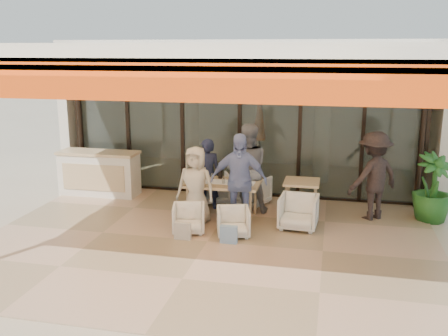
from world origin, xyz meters
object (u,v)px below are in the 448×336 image
object	(u,v)px
chair_far_left	(213,187)
diner_cream	(196,186)
diner_navy	(207,174)
chair_near_right	(233,221)
dining_table	(222,185)
diner_grey	(247,169)
standing_woman	(374,176)
potted_palm	(433,188)
side_chair	(298,211)
chair_far_right	(251,189)
host_counter	(99,173)
diner_periwinkle	(239,181)
chair_near_left	(189,217)
side_table	(302,186)

from	to	relation	value
chair_far_left	diner_cream	world-z (taller)	diner_cream
diner_navy	chair_near_right	bearing A→B (deg)	103.96
chair_near_right	diner_navy	world-z (taller)	diner_navy
dining_table	diner_grey	size ratio (longest dim) A/B	0.80
chair_near_right	standing_woman	distance (m)	2.99
potted_palm	side_chair	bearing A→B (deg)	-157.91
chair_far_right	side_chair	distance (m)	1.68
dining_table	chair_far_right	world-z (taller)	dining_table
chair_far_left	diner_navy	world-z (taller)	diner_navy
host_counter	chair_far_right	size ratio (longest dim) A/B	2.55
host_counter	chair_near_right	bearing A→B (deg)	-28.04
diner_periwinkle	dining_table	bearing A→B (deg)	127.36
diner_cream	chair_far_right	bearing A→B (deg)	63.84
chair_near_right	diner_grey	xyz separation A→B (m)	(-0.00, 1.40, 0.64)
standing_woman	potted_palm	world-z (taller)	standing_woman
dining_table	diner_navy	distance (m)	0.61
chair_far_right	diner_navy	distance (m)	1.06
diner_grey	side_chair	world-z (taller)	diner_grey
chair_far_left	chair_near_left	bearing A→B (deg)	68.28
host_counter	side_table	distance (m)	4.70
diner_grey	side_table	distance (m)	1.16
host_counter	chair_far_right	xyz separation A→B (m)	(3.55, 0.01, -0.17)
host_counter	diner_navy	distance (m)	2.76
standing_woman	side_chair	bearing A→B (deg)	-6.18
diner_grey	side_table	size ratio (longest dim) A/B	2.51
chair_near_left	chair_near_right	size ratio (longest dim) A/B	1.01
side_table	potted_palm	distance (m)	2.54
chair_far_right	diner_grey	bearing A→B (deg)	110.51
diner_cream	host_counter	bearing A→B (deg)	157.63
diner_periwinkle	side_table	distance (m)	1.46
chair_far_right	side_chair	bearing A→B (deg)	152.44
side_table	diner_grey	bearing A→B (deg)	179.97
diner_periwinkle	potted_palm	world-z (taller)	diner_periwinkle
side_chair	dining_table	bearing A→B (deg)	172.40
diner_cream	side_table	world-z (taller)	diner_cream
side_chair	standing_woman	distance (m)	1.72
chair_far_right	potted_palm	world-z (taller)	potted_palm
chair_far_right	chair_near_right	bearing A→B (deg)	110.51
diner_grey	side_chair	distance (m)	1.47
side_table	diner_cream	bearing A→B (deg)	-155.39
chair_near_left	chair_far_right	bearing A→B (deg)	51.90
dining_table	standing_woman	bearing A→B (deg)	10.76
dining_table	chair_near_right	size ratio (longest dim) A/B	2.53
chair_near_right	diner_cream	world-z (taller)	diner_cream
potted_palm	diner_cream	bearing A→B (deg)	-165.34
host_counter	diner_cream	size ratio (longest dim) A/B	1.21
chair_far_left	potted_palm	distance (m)	4.51
host_counter	side_chair	world-z (taller)	host_counter
diner_periwinkle	potted_palm	bearing A→B (deg)	12.01
standing_woman	side_table	bearing A→B (deg)	-33.34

